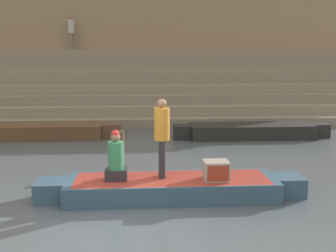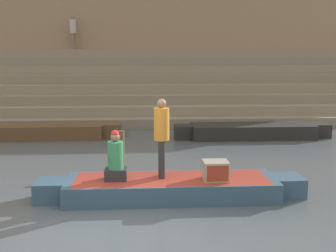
{
  "view_description": "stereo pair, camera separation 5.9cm",
  "coord_description": "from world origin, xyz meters",
  "px_view_note": "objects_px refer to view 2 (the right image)",
  "views": [
    {
      "loc": [
        0.41,
        -6.66,
        2.9
      ],
      "look_at": [
        1.03,
        2.38,
        1.31
      ],
      "focal_mm": 42.0,
      "sensor_mm": 36.0,
      "label": 1
    },
    {
      "loc": [
        0.47,
        -6.66,
        2.9
      ],
      "look_at": [
        1.03,
        2.38,
        1.31
      ],
      "focal_mm": 42.0,
      "sensor_mm": 36.0,
      "label": 2
    }
  ],
  "objects_px": {
    "rowboat_main": "(171,187)",
    "moored_boat_shore": "(252,131)",
    "moored_boat_distant": "(38,131)",
    "person_rowing": "(116,160)",
    "tv_set": "(216,171)",
    "person_on_steps": "(73,30)",
    "mooring_post": "(122,150)",
    "person_standing": "(162,132)"
  },
  "relations": [
    {
      "from": "moored_boat_shore",
      "to": "moored_boat_distant",
      "type": "relative_size",
      "value": 0.95
    },
    {
      "from": "tv_set",
      "to": "mooring_post",
      "type": "height_order",
      "value": "mooring_post"
    },
    {
      "from": "rowboat_main",
      "to": "moored_boat_shore",
      "type": "height_order",
      "value": "moored_boat_shore"
    },
    {
      "from": "tv_set",
      "to": "moored_boat_distant",
      "type": "distance_m",
      "value": 8.46
    },
    {
      "from": "tv_set",
      "to": "rowboat_main",
      "type": "bearing_deg",
      "value": 165.12
    },
    {
      "from": "person_standing",
      "to": "mooring_post",
      "type": "distance_m",
      "value": 2.37
    },
    {
      "from": "tv_set",
      "to": "moored_boat_shore",
      "type": "relative_size",
      "value": 0.09
    },
    {
      "from": "person_rowing",
      "to": "mooring_post",
      "type": "distance_m",
      "value": 2.14
    },
    {
      "from": "person_rowing",
      "to": "moored_boat_distant",
      "type": "distance_m",
      "value": 7.23
    },
    {
      "from": "moored_boat_shore",
      "to": "person_on_steps",
      "type": "distance_m",
      "value": 11.32
    },
    {
      "from": "person_standing",
      "to": "moored_boat_distant",
      "type": "relative_size",
      "value": 0.28
    },
    {
      "from": "person_rowing",
      "to": "person_on_steps",
      "type": "distance_m",
      "value": 14.16
    },
    {
      "from": "person_on_steps",
      "to": "person_rowing",
      "type": "bearing_deg",
      "value": 157.89
    },
    {
      "from": "rowboat_main",
      "to": "person_rowing",
      "type": "distance_m",
      "value": 1.3
    },
    {
      "from": "person_rowing",
      "to": "mooring_post",
      "type": "height_order",
      "value": "person_rowing"
    },
    {
      "from": "tv_set",
      "to": "moored_boat_distant",
      "type": "height_order",
      "value": "tv_set"
    },
    {
      "from": "moored_boat_shore",
      "to": "tv_set",
      "type": "bearing_deg",
      "value": -112.69
    },
    {
      "from": "moored_boat_shore",
      "to": "mooring_post",
      "type": "bearing_deg",
      "value": -140.17
    },
    {
      "from": "tv_set",
      "to": "moored_boat_distant",
      "type": "bearing_deg",
      "value": 123.7
    },
    {
      "from": "rowboat_main",
      "to": "person_on_steps",
      "type": "relative_size",
      "value": 3.23
    },
    {
      "from": "person_standing",
      "to": "mooring_post",
      "type": "xyz_separation_m",
      "value": [
        -0.95,
        2.0,
        -0.85
      ]
    },
    {
      "from": "moored_boat_shore",
      "to": "person_on_steps",
      "type": "bearing_deg",
      "value": 134.92
    },
    {
      "from": "person_rowing",
      "to": "tv_set",
      "type": "distance_m",
      "value": 2.06
    },
    {
      "from": "rowboat_main",
      "to": "person_standing",
      "type": "height_order",
      "value": "person_standing"
    },
    {
      "from": "tv_set",
      "to": "person_on_steps",
      "type": "height_order",
      "value": "person_on_steps"
    },
    {
      "from": "rowboat_main",
      "to": "mooring_post",
      "type": "height_order",
      "value": "mooring_post"
    },
    {
      "from": "person_on_steps",
      "to": "moored_boat_shore",
      "type": "bearing_deg",
      "value": -169.27
    },
    {
      "from": "moored_boat_shore",
      "to": "person_rowing",
      "type": "bearing_deg",
      "value": -127.8
    },
    {
      "from": "tv_set",
      "to": "person_on_steps",
      "type": "distance_m",
      "value": 14.92
    },
    {
      "from": "mooring_post",
      "to": "person_on_steps",
      "type": "height_order",
      "value": "person_on_steps"
    },
    {
      "from": "rowboat_main",
      "to": "moored_boat_distant",
      "type": "relative_size",
      "value": 0.93
    },
    {
      "from": "rowboat_main",
      "to": "person_standing",
      "type": "bearing_deg",
      "value": 151.2
    },
    {
      "from": "mooring_post",
      "to": "moored_boat_shore",
      "type": "bearing_deg",
      "value": 40.58
    },
    {
      "from": "tv_set",
      "to": "mooring_post",
      "type": "relative_size",
      "value": 0.49
    },
    {
      "from": "person_rowing",
      "to": "moored_boat_shore",
      "type": "distance_m",
      "value": 7.52
    },
    {
      "from": "mooring_post",
      "to": "person_on_steps",
      "type": "distance_m",
      "value": 12.26
    },
    {
      "from": "rowboat_main",
      "to": "mooring_post",
      "type": "distance_m",
      "value": 2.42
    },
    {
      "from": "moored_boat_distant",
      "to": "mooring_post",
      "type": "distance_m",
      "value": 5.41
    },
    {
      "from": "rowboat_main",
      "to": "moored_boat_shore",
      "type": "distance_m",
      "value": 6.87
    },
    {
      "from": "person_standing",
      "to": "person_on_steps",
      "type": "relative_size",
      "value": 0.96
    },
    {
      "from": "moored_boat_shore",
      "to": "person_standing",
      "type": "bearing_deg",
      "value": -122.04
    },
    {
      "from": "moored_boat_distant",
      "to": "rowboat_main",
      "type": "bearing_deg",
      "value": -61.91
    }
  ]
}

